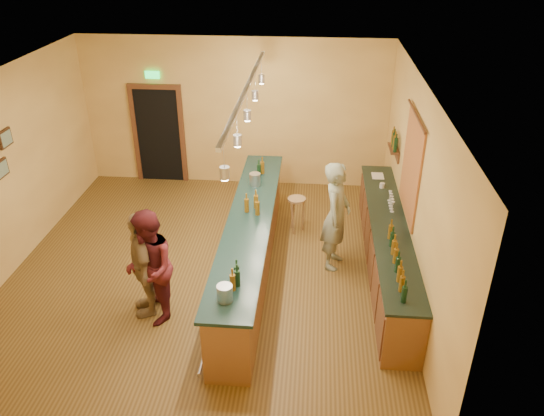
# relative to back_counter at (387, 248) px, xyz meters

# --- Properties ---
(floor) EXTENTS (7.00, 7.00, 0.00)m
(floor) POSITION_rel_back_counter_xyz_m (-2.97, -0.18, -0.49)
(floor) COLOR #543918
(floor) RESTS_ON ground
(ceiling) EXTENTS (6.50, 7.00, 0.02)m
(ceiling) POSITION_rel_back_counter_xyz_m (-2.97, -0.18, 2.71)
(ceiling) COLOR silver
(ceiling) RESTS_ON wall_back
(wall_back) EXTENTS (6.50, 0.02, 3.20)m
(wall_back) POSITION_rel_back_counter_xyz_m (-2.97, 3.32, 1.11)
(wall_back) COLOR #BC8E46
(wall_back) RESTS_ON floor
(wall_front) EXTENTS (6.50, 0.02, 3.20)m
(wall_front) POSITION_rel_back_counter_xyz_m (-2.97, -3.68, 1.11)
(wall_front) COLOR #BC8E46
(wall_front) RESTS_ON floor
(wall_left) EXTENTS (0.02, 7.00, 3.20)m
(wall_left) POSITION_rel_back_counter_xyz_m (-6.22, -0.18, 1.11)
(wall_left) COLOR #BC8E46
(wall_left) RESTS_ON floor
(wall_right) EXTENTS (0.02, 7.00, 3.20)m
(wall_right) POSITION_rel_back_counter_xyz_m (0.28, -0.18, 1.11)
(wall_right) COLOR #BC8E46
(wall_right) RESTS_ON floor
(doorway) EXTENTS (1.15, 0.09, 2.48)m
(doorway) POSITION_rel_back_counter_xyz_m (-4.67, 3.30, 0.64)
(doorway) COLOR black
(doorway) RESTS_ON wall_back
(tapestry) EXTENTS (0.03, 1.40, 1.60)m
(tapestry) POSITION_rel_back_counter_xyz_m (0.26, 0.22, 1.36)
(tapestry) COLOR #A42920
(tapestry) RESTS_ON wall_right
(bottle_shelf) EXTENTS (0.17, 0.55, 0.54)m
(bottle_shelf) POSITION_rel_back_counter_xyz_m (0.20, 1.72, 1.18)
(bottle_shelf) COLOR #502718
(bottle_shelf) RESTS_ON wall_right
(back_counter) EXTENTS (0.60, 4.55, 1.27)m
(back_counter) POSITION_rel_back_counter_xyz_m (0.00, 0.00, 0.00)
(back_counter) COLOR brown
(back_counter) RESTS_ON floor
(tasting_bar) EXTENTS (0.74, 5.10, 1.38)m
(tasting_bar) POSITION_rel_back_counter_xyz_m (-2.24, -0.18, 0.12)
(tasting_bar) COLOR brown
(tasting_bar) RESTS_ON floor
(pendant_track) EXTENTS (0.11, 4.60, 0.50)m
(pendant_track) POSITION_rel_back_counter_xyz_m (-2.24, -0.18, 2.50)
(pendant_track) COLOR silver
(pendant_track) RESTS_ON ceiling
(bartender) EXTENTS (0.59, 0.77, 1.89)m
(bartender) POSITION_rel_back_counter_xyz_m (-0.85, 0.19, 0.46)
(bartender) COLOR gray
(bartender) RESTS_ON floor
(customer_a) EXTENTS (0.92, 1.03, 1.76)m
(customer_a) POSITION_rel_back_counter_xyz_m (-3.51, -1.43, 0.39)
(customer_a) COLOR #59191E
(customer_a) RESTS_ON floor
(customer_b) EXTENTS (0.71, 1.06, 1.67)m
(customer_b) POSITION_rel_back_counter_xyz_m (-3.66, -1.28, 0.35)
(customer_b) COLOR #997A51
(customer_b) RESTS_ON floor
(bar_stool) EXTENTS (0.34, 0.34, 0.69)m
(bar_stool) POSITION_rel_back_counter_xyz_m (-1.54, 1.24, 0.06)
(bar_stool) COLOR olive
(bar_stool) RESTS_ON floor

